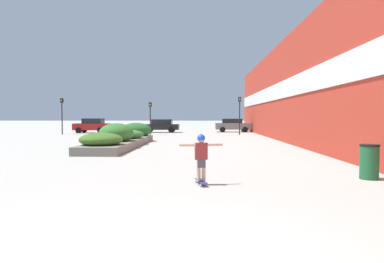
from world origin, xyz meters
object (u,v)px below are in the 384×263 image
(car_leftmost, at_px, (233,125))
(trash_bin, at_px, (369,162))
(car_center_right, at_px, (92,125))
(traffic_light_left, at_px, (150,112))
(skateboarder, at_px, (201,153))
(traffic_light_right, at_px, (240,109))
(car_rightmost, at_px, (161,126))
(traffic_light_far_left, at_px, (62,110))
(skateboard, at_px, (201,182))
(car_center_left, at_px, (306,125))

(car_leftmost, bearing_deg, trash_bin, 2.48)
(car_center_right, xyz_separation_m, traffic_light_left, (6.96, -3.31, 1.39))
(car_leftmost, bearing_deg, skateboarder, -6.38)
(car_leftmost, distance_m, traffic_light_right, 6.08)
(skateboarder, distance_m, trash_bin, 4.90)
(trash_bin, height_order, car_rightmost, car_rightmost)
(traffic_light_left, distance_m, traffic_light_far_left, 8.87)
(skateboarder, distance_m, car_center_right, 30.94)
(skateboard, height_order, traffic_light_far_left, traffic_light_far_left)
(car_leftmost, height_order, traffic_light_left, traffic_light_left)
(car_leftmost, bearing_deg, car_center_right, -80.00)
(skateboard, bearing_deg, car_leftmost, 69.80)
(skateboarder, relative_size, car_rightmost, 0.30)
(skateboarder, height_order, car_leftmost, car_leftmost)
(traffic_light_left, bearing_deg, trash_bin, -67.38)
(trash_bin, distance_m, car_leftmost, 30.27)
(skateboarder, bearing_deg, car_center_right, 99.47)
(car_center_left, distance_m, traffic_light_far_left, 26.58)
(car_rightmost, bearing_deg, trash_bin, -161.64)
(traffic_light_right, height_order, traffic_light_far_left, traffic_light_right)
(car_center_left, relative_size, traffic_light_far_left, 1.07)
(car_center_left, distance_m, car_rightmost, 16.57)
(car_rightmost, relative_size, traffic_light_right, 1.11)
(trash_bin, bearing_deg, car_leftmost, 92.48)
(trash_bin, height_order, car_center_right, car_center_right)
(car_rightmost, height_order, traffic_light_left, traffic_light_left)
(car_center_right, height_order, traffic_light_right, traffic_light_right)
(trash_bin, height_order, traffic_light_right, traffic_light_right)
(traffic_light_right, bearing_deg, traffic_light_left, -178.38)
(traffic_light_left, distance_m, traffic_light_right, 8.94)
(trash_bin, xyz_separation_m, car_center_left, (6.98, 29.60, 0.29))
(car_center_right, bearing_deg, traffic_light_far_left, 151.52)
(car_center_left, height_order, traffic_light_far_left, traffic_light_far_left)
(skateboard, distance_m, traffic_light_far_left, 28.73)
(trash_bin, distance_m, car_center_right, 32.32)
(car_rightmost, xyz_separation_m, traffic_light_left, (-0.49, -4.69, 1.44))
(skateboarder, xyz_separation_m, traffic_light_right, (3.66, 25.36, 1.69))
(trash_bin, distance_m, car_rightmost, 30.40)
(skateboard, xyz_separation_m, traffic_light_right, (3.66, 25.36, 2.46))
(car_leftmost, height_order, traffic_light_right, traffic_light_right)
(car_center_left, bearing_deg, skateboarder, 158.92)
(car_center_right, xyz_separation_m, car_rightmost, (7.45, 1.38, -0.05))
(skateboard, distance_m, car_center_left, 32.75)
(skateboard, height_order, traffic_light_left, traffic_light_left)
(car_rightmost, relative_size, traffic_light_left, 1.29)
(car_center_right, height_order, traffic_light_left, traffic_light_left)
(car_center_left, bearing_deg, car_leftmost, 85.60)
(traffic_light_far_left, bearing_deg, car_rightmost, 27.64)
(car_leftmost, xyz_separation_m, traffic_light_right, (0.17, -5.83, 1.72))
(trash_bin, bearing_deg, car_rightmost, 108.36)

